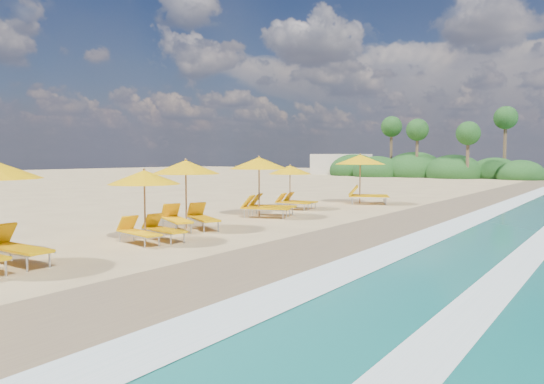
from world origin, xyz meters
TOP-DOWN VIEW (x-y plane):
  - ground at (0.00, 0.00)m, footprint 160.00×160.00m
  - wet_sand at (4.00, 0.00)m, footprint 4.00×160.00m
  - surf_foam at (6.70, 0.00)m, footprint 4.00×160.00m
  - station_1 at (-0.87, -5.02)m, footprint 2.57×2.46m
  - station_2 at (-1.73, -2.50)m, footprint 3.21×3.21m
  - station_3 at (-1.80, 1.97)m, footprint 3.19×3.11m
  - station_4 at (-2.48, 5.27)m, footprint 2.43×2.29m
  - station_5 at (-0.89, 9.68)m, footprint 3.50×3.50m
  - treeline at (-9.94, 45.51)m, footprint 25.80×8.80m
  - beach_building at (-22.00, 48.00)m, footprint 7.00×5.00m

SIDE VIEW (x-z plane):
  - ground at x=0.00m, z-range 0.00..0.00m
  - wet_sand at x=4.00m, z-range 0.00..0.01m
  - surf_foam at x=6.70m, z-range 0.02..0.03m
  - treeline at x=-9.94m, z-range -3.87..5.86m
  - station_4 at x=-2.48m, z-range 0.13..2.23m
  - station_1 at x=-0.87m, z-range 0.13..2.27m
  - station_2 at x=-1.73m, z-range 0.15..2.56m
  - beach_building at x=-22.00m, z-range 0.00..2.80m
  - station_3 at x=-1.80m, z-range 0.15..2.67m
  - station_5 at x=-0.89m, z-range 0.16..2.81m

